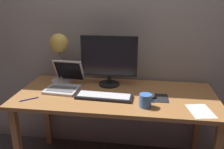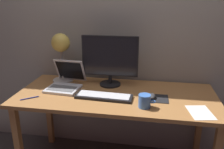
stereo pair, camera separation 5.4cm
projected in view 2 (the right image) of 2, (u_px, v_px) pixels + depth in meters
The scene contains 11 objects.
back_wall at pixel (123, 18), 2.08m from camera, with size 4.80×0.06×2.60m, color #9E998E.
desk at pixel (116, 103), 1.92m from camera, with size 1.60×0.70×0.74m.
monitor at pixel (110, 59), 2.00m from camera, with size 0.48×0.18×0.44m.
keyboard_main at pixel (104, 96), 1.81m from camera, with size 0.45×0.16×0.03m.
laptop at pixel (66, 80), 2.01m from camera, with size 0.29×0.35×0.23m.
desk_lamp at pixel (61, 47), 2.07m from camera, with size 0.19×0.19×0.44m.
mousepad at pixel (155, 98), 1.80m from camera, with size 0.20×0.16×0.00m, color black.
mouse at pixel (152, 96), 1.80m from camera, with size 0.06×0.10×0.03m, color #38383A.
coffee_mug at pixel (145, 101), 1.65m from camera, with size 0.12×0.09×0.10m.
paper_sheet_near_mouse at pixel (200, 112), 1.59m from camera, with size 0.15×0.21×0.00m, color white.
pen at pixel (30, 98), 1.80m from camera, with size 0.01×0.01×0.14m, color #2633A5.
Camera 2 is at (0.26, -1.72, 1.50)m, focal length 37.43 mm.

